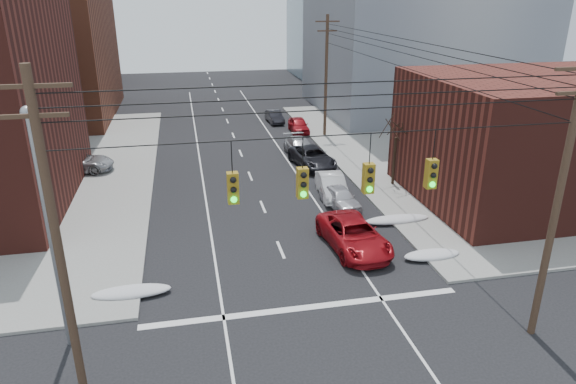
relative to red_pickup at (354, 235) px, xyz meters
name	(u,v)px	position (x,y,z in m)	size (l,w,h in m)	color
sidewalk_ne	(544,144)	(23.18, 15.60, -0.71)	(40.00, 40.00, 0.15)	gray
building_brick_far	(32,41)	(-29.82, 62.60, 5.22)	(22.00, 18.00, 12.00)	#4F1E17
building_glass	(360,5)	(20.18, 58.60, 10.22)	(20.00, 18.00, 22.00)	gray
building_storefront	(544,139)	(14.18, 4.60, 3.22)	(16.00, 12.00, 8.00)	#4F1E17
utility_pole_left	(57,242)	(-12.32, -8.40, 5.00)	(2.20, 0.28, 11.00)	#473323
utility_pole_right	(558,199)	(4.68, -8.40, 5.00)	(2.20, 0.28, 11.00)	#473323
utility_pole_far	(326,74)	(4.68, 22.60, 5.00)	(2.20, 0.28, 11.00)	#473323
traffic_signals	(336,179)	(-3.73, -8.43, 6.38)	(17.00, 0.42, 2.02)	black
street_light	(46,213)	(-13.32, -5.40, 4.76)	(0.44, 0.44, 9.32)	gray
bare_tree	(395,154)	(5.76, 8.60, 1.54)	(2.09, 2.20, 4.93)	black
snow_nw	(131,292)	(-11.22, -2.40, -0.57)	(3.50, 1.08, 0.42)	silver
snow_ne	(432,255)	(3.58, -1.90, -0.57)	(3.00, 1.08, 0.42)	silver
snow_east_far	(397,219)	(3.58, 2.60, -0.57)	(4.00, 1.08, 0.42)	silver
red_pickup	(354,235)	(0.00, 0.00, 0.00)	(2.60, 5.64, 1.57)	maroon
parked_car_a	(340,197)	(0.98, 5.57, -0.12)	(1.57, 3.91, 1.33)	silver
parked_car_b	(332,186)	(0.98, 7.47, -0.04)	(1.58, 4.53, 1.49)	silver
parked_car_c	(312,157)	(1.27, 13.92, -0.03)	(2.50, 5.41, 1.50)	black
parked_car_d	(300,147)	(0.98, 16.92, -0.06)	(2.03, 4.98, 1.45)	#A4A4A9
parked_car_e	(299,125)	(2.58, 24.53, -0.07)	(1.68, 4.17, 1.42)	maroon
parked_car_f	(274,117)	(0.98, 28.94, -0.16)	(1.33, 3.81, 1.25)	black
lot_car_a	(20,201)	(-18.62, 8.77, 0.00)	(1.35, 3.87, 1.27)	white
lot_car_b	(78,162)	(-16.40, 15.87, 0.08)	(2.38, 5.17, 1.44)	#A3A4A8
lot_car_d	(26,152)	(-20.85, 19.40, 0.10)	(1.73, 4.29, 1.46)	#B9BABF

